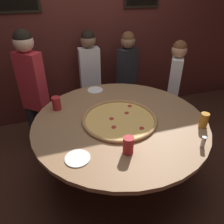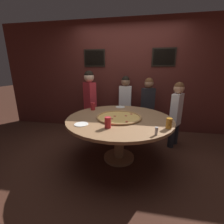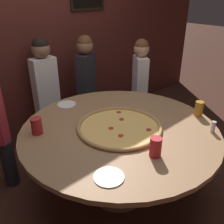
% 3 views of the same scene
% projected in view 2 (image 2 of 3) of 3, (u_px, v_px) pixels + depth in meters
% --- Properties ---
extents(ground_plane, '(24.00, 24.00, 0.00)m').
position_uv_depth(ground_plane, '(119.00, 158.00, 2.61)').
color(ground_plane, '#422319').
extents(back_wall, '(6.40, 0.08, 2.60)m').
position_uv_depth(back_wall, '(127.00, 77.00, 3.62)').
color(back_wall, '#4C1E19').
rests_on(back_wall, ground_plane).
extents(dining_table, '(1.69, 1.69, 0.74)m').
position_uv_depth(dining_table, '(119.00, 125.00, 2.44)').
color(dining_table, '#936B47').
rests_on(dining_table, ground_plane).
extents(giant_pizza, '(0.73, 0.73, 0.03)m').
position_uv_depth(giant_pizza, '(119.00, 117.00, 2.40)').
color(giant_pizza, '#EAB75B').
rests_on(giant_pizza, dining_table).
extents(drink_cup_beside_pizza, '(0.09, 0.09, 0.14)m').
position_uv_depth(drink_cup_beside_pizza, '(93.00, 106.00, 2.85)').
color(drink_cup_beside_pizza, '#B22328').
rests_on(drink_cup_beside_pizza, dining_table).
extents(drink_cup_near_right, '(0.08, 0.08, 0.14)m').
position_uv_depth(drink_cup_near_right, '(169.00, 123.00, 1.95)').
color(drink_cup_near_right, '#BC7A23').
rests_on(drink_cup_near_right, dining_table).
extents(drink_cup_centre_back, '(0.08, 0.08, 0.15)m').
position_uv_depth(drink_cup_centre_back, '(108.00, 123.00, 1.97)').
color(drink_cup_centre_back, '#B22328').
rests_on(drink_cup_centre_back, dining_table).
extents(white_plate_near_front, '(0.19, 0.19, 0.01)m').
position_uv_depth(white_plate_near_front, '(120.00, 107.00, 3.08)').
color(white_plate_near_front, white).
rests_on(white_plate_near_front, dining_table).
extents(white_plate_left_side, '(0.20, 0.20, 0.01)m').
position_uv_depth(white_plate_left_side, '(81.00, 124.00, 2.11)').
color(white_plate_left_side, white).
rests_on(white_plate_left_side, dining_table).
extents(condiment_shaker, '(0.04, 0.04, 0.10)m').
position_uv_depth(condiment_shaker, '(156.00, 131.00, 1.76)').
color(condiment_shaker, silver).
rests_on(condiment_shaker, dining_table).
extents(diner_far_left, '(0.27, 0.33, 1.27)m').
position_uv_depth(diner_far_left, '(176.00, 111.00, 2.87)').
color(diner_far_left, '#232328').
rests_on(diner_far_left, ground_plane).
extents(diner_centre_back, '(0.35, 0.25, 1.32)m').
position_uv_depth(diner_centre_back, '(148.00, 104.00, 3.36)').
color(diner_centre_back, '#232328').
rests_on(diner_centre_back, ground_plane).
extents(diner_side_left, '(0.36, 0.34, 1.46)m').
position_uv_depth(diner_side_left, '(90.00, 100.00, 3.38)').
color(diner_side_left, '#232328').
rests_on(diner_side_left, ground_plane).
extents(diner_side_right, '(0.34, 0.20, 1.35)m').
position_uv_depth(diner_side_right, '(125.00, 101.00, 3.55)').
color(diner_side_right, '#232328').
rests_on(diner_side_right, ground_plane).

